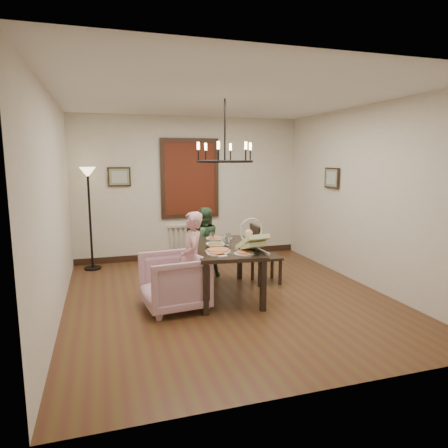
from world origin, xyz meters
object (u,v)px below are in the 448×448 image
dining_table (225,252)px  floor_lamp (90,220)px  elderly_woman (192,268)px  baby_bouncer (252,241)px  armchair (174,282)px  chair_right (266,254)px  drinking_glass (228,242)px  chair_far (200,246)px  seated_man (204,248)px

dining_table → floor_lamp: 2.79m
elderly_woman → baby_bouncer: bearing=85.7°
armchair → elderly_woman: 0.30m
chair_right → drinking_glass: (-0.78, -0.41, 0.33)m
dining_table → chair_far: (-0.10, 1.13, -0.14)m
elderly_woman → baby_bouncer: elderly_woman is taller
chair_far → chair_right: size_ratio=1.05×
chair_right → chair_far: bearing=52.0°
seated_man → drinking_glass: size_ratio=6.52×
baby_bouncer → elderly_woman: bearing=161.6°
baby_bouncer → armchair: bearing=165.8°
dining_table → elderly_woman: elderly_woman is taller
armchair → drinking_glass: (0.84, 0.28, 0.44)m
chair_far → floor_lamp: 2.05m
dining_table → chair_right: chair_right is taller
elderly_woman → drinking_glass: 0.69m
baby_bouncer → floor_lamp: size_ratio=0.27×
dining_table → floor_lamp: floor_lamp is taller
baby_bouncer → chair_right: bearing=50.0°
chair_right → baby_bouncer: (-0.58, -0.84, 0.41)m
armchair → drinking_glass: size_ratio=5.47×
floor_lamp → drinking_glass: bearing=-47.4°
chair_far → armchair: bearing=-103.4°
seated_man → baby_bouncer: 1.55m
armchair → elderly_woman: size_ratio=0.77×
armchair → seated_man: seated_man is taller
armchair → seated_man: (0.74, 1.31, 0.12)m
dining_table → floor_lamp: (-1.89, 2.03, 0.25)m
chair_right → baby_bouncer: baby_bouncer is taller
baby_bouncer → drinking_glass: (-0.21, 0.43, -0.09)m
elderly_woman → floor_lamp: bearing=-141.9°
armchair → seated_man: bearing=144.0°
chair_far → elderly_woman: bearing=-94.9°
chair_right → baby_bouncer: bearing=147.9°
dining_table → chair_far: size_ratio=1.65×
chair_right → elderly_woman: size_ratio=0.89×
chair_far → seated_man: size_ratio=1.03×
chair_right → elderly_woman: (-1.36, -0.67, 0.06)m
chair_right → armchair: size_ratio=1.17×
elderly_woman → floor_lamp: (-1.34, 2.34, 0.36)m
dining_table → baby_bouncer: baby_bouncer is taller
dining_table → baby_bouncer: 0.59m
chair_far → baby_bouncer: size_ratio=2.06×
armchair → baby_bouncer: 1.18m
floor_lamp → dining_table: bearing=-47.0°
elderly_woman → baby_bouncer: (0.79, -0.18, 0.36)m
chair_far → armchair: (-0.71, -1.46, -0.13)m
seated_man → armchair: bearing=54.1°
armchair → elderly_woman: elderly_woman is taller
chair_far → baby_bouncer: 1.69m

